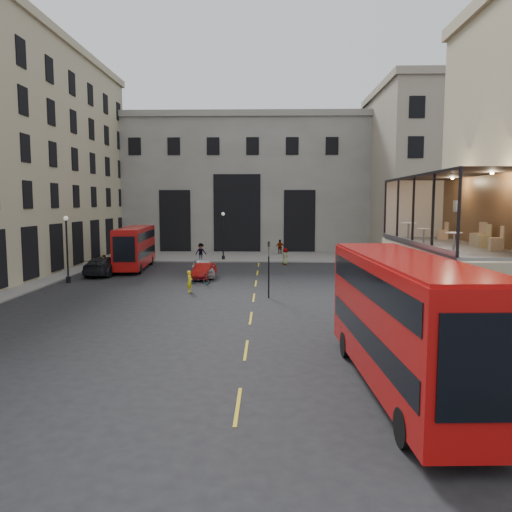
{
  "coord_description": "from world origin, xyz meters",
  "views": [
    {
      "loc": [
        -1.08,
        -21.03,
        6.35
      ],
      "look_at": [
        -1.81,
        10.39,
        3.0
      ],
      "focal_mm": 35.0,
      "sensor_mm": 36.0,
      "label": 1
    }
  ],
  "objects_px": {
    "cafe_chair_a": "(496,243)",
    "car_a": "(203,268)",
    "cafe_table_near": "(454,239)",
    "cafe_chair_d": "(443,234)",
    "pedestrian_c": "(280,247)",
    "bus_near": "(403,316)",
    "cafe_chair_b": "(484,240)",
    "bus_far": "(135,246)",
    "pedestrian_a": "(131,258)",
    "bicycle": "(200,279)",
    "pedestrian_e": "(104,266)",
    "street_lamp_b": "(223,239)",
    "cyclist": "(190,281)",
    "traffic_light_far": "(127,243)",
    "car_b": "(204,271)",
    "traffic_light_near": "(269,262)",
    "cafe_table_mid": "(424,233)",
    "pedestrian_d": "(285,256)",
    "cafe_chair_c": "(478,238)",
    "car_c": "(104,266)",
    "pedestrian_b": "(201,252)",
    "street_lamp_a": "(67,253)",
    "cafe_table_far": "(408,229)"
  },
  "relations": [
    {
      "from": "street_lamp_b",
      "to": "pedestrian_a",
      "type": "bearing_deg",
      "value": -145.69
    },
    {
      "from": "bus_near",
      "to": "pedestrian_c",
      "type": "distance_m",
      "value": 44.33
    },
    {
      "from": "cafe_table_near",
      "to": "cafe_chair_d",
      "type": "xyz_separation_m",
      "value": [
        1.76,
        6.23,
        -0.22
      ]
    },
    {
      "from": "pedestrian_b",
      "to": "cafe_chair_c",
      "type": "relative_size",
      "value": 2.04
    },
    {
      "from": "street_lamp_b",
      "to": "traffic_light_near",
      "type": "bearing_deg",
      "value": -77.2
    },
    {
      "from": "bus_far",
      "to": "pedestrian_b",
      "type": "relative_size",
      "value": 5.23
    },
    {
      "from": "cafe_table_far",
      "to": "bus_far",
      "type": "bearing_deg",
      "value": 128.5
    },
    {
      "from": "street_lamp_b",
      "to": "cafe_table_far",
      "type": "xyz_separation_m",
      "value": [
        11.45,
        -31.8,
        2.77
      ]
    },
    {
      "from": "pedestrian_c",
      "to": "bus_near",
      "type": "bearing_deg",
      "value": 85.64
    },
    {
      "from": "cyclist",
      "to": "pedestrian_c",
      "type": "distance_m",
      "value": 26.64
    },
    {
      "from": "pedestrian_d",
      "to": "cafe_table_far",
      "type": "bearing_deg",
      "value": 152.62
    },
    {
      "from": "car_c",
      "to": "pedestrian_c",
      "type": "height_order",
      "value": "pedestrian_c"
    },
    {
      "from": "pedestrian_a",
      "to": "bus_near",
      "type": "bearing_deg",
      "value": -73.54
    },
    {
      "from": "cafe_chair_d",
      "to": "car_c",
      "type": "bearing_deg",
      "value": 139.82
    },
    {
      "from": "bicycle",
      "to": "cafe_chair_a",
      "type": "bearing_deg",
      "value": -131.43
    },
    {
      "from": "bus_far",
      "to": "pedestrian_d",
      "type": "bearing_deg",
      "value": 14.88
    },
    {
      "from": "cafe_table_mid",
      "to": "cafe_chair_b",
      "type": "distance_m",
      "value": 2.52
    },
    {
      "from": "pedestrian_a",
      "to": "cafe_table_mid",
      "type": "relative_size",
      "value": 2.74
    },
    {
      "from": "traffic_light_far",
      "to": "car_a",
      "type": "xyz_separation_m",
      "value": [
        8.34,
        -6.62,
        -1.64
      ]
    },
    {
      "from": "bus_near",
      "to": "cafe_table_far",
      "type": "bearing_deg",
      "value": 73.72
    },
    {
      "from": "street_lamp_b",
      "to": "pedestrian_c",
      "type": "xyz_separation_m",
      "value": [
        6.45,
        5.73,
        -1.45
      ]
    },
    {
      "from": "cafe_chair_b",
      "to": "cafe_chair_d",
      "type": "bearing_deg",
      "value": 92.48
    },
    {
      "from": "cafe_chair_a",
      "to": "car_a",
      "type": "bearing_deg",
      "value": 120.19
    },
    {
      "from": "traffic_light_near",
      "to": "cafe_chair_a",
      "type": "bearing_deg",
      "value": -60.39
    },
    {
      "from": "traffic_light_far",
      "to": "bus_far",
      "type": "height_order",
      "value": "bus_far"
    },
    {
      "from": "traffic_light_far",
      "to": "bicycle",
      "type": "relative_size",
      "value": 2.2
    },
    {
      "from": "street_lamp_b",
      "to": "car_b",
      "type": "distance_m",
      "value": 13.74
    },
    {
      "from": "pedestrian_e",
      "to": "cafe_table_mid",
      "type": "bearing_deg",
      "value": 28.27
    },
    {
      "from": "bicycle",
      "to": "pedestrian_e",
      "type": "xyz_separation_m",
      "value": [
        -8.81,
        3.79,
        0.5
      ]
    },
    {
      "from": "traffic_light_far",
      "to": "car_b",
      "type": "distance_m",
      "value": 11.59
    },
    {
      "from": "pedestrian_a",
      "to": "bus_far",
      "type": "bearing_deg",
      "value": -73.48
    },
    {
      "from": "traffic_light_far",
      "to": "street_lamp_b",
      "type": "relative_size",
      "value": 0.71
    },
    {
      "from": "cafe_table_far",
      "to": "traffic_light_near",
      "type": "bearing_deg",
      "value": 123.33
    },
    {
      "from": "pedestrian_d",
      "to": "cafe_chair_c",
      "type": "relative_size",
      "value": 1.77
    },
    {
      "from": "car_a",
      "to": "pedestrian_c",
      "type": "bearing_deg",
      "value": 57.68
    },
    {
      "from": "cyclist",
      "to": "cafe_table_mid",
      "type": "distance_m",
      "value": 18.71
    },
    {
      "from": "pedestrian_a",
      "to": "cafe_chair_b",
      "type": "distance_m",
      "value": 36.87
    },
    {
      "from": "cyclist",
      "to": "pedestrian_c",
      "type": "height_order",
      "value": "pedestrian_c"
    },
    {
      "from": "pedestrian_d",
      "to": "cafe_table_mid",
      "type": "relative_size",
      "value": 2.57
    },
    {
      "from": "street_lamp_a",
      "to": "pedestrian_d",
      "type": "relative_size",
      "value": 3.12
    },
    {
      "from": "pedestrian_b",
      "to": "car_c",
      "type": "bearing_deg",
      "value": -145.49
    },
    {
      "from": "bus_far",
      "to": "pedestrian_c",
      "type": "relative_size",
      "value": 5.4
    },
    {
      "from": "pedestrian_e",
      "to": "cafe_chair_c",
      "type": "height_order",
      "value": "cafe_chair_c"
    },
    {
      "from": "bus_near",
      "to": "car_a",
      "type": "distance_m",
      "value": 27.83
    },
    {
      "from": "bus_near",
      "to": "cafe_chair_b",
      "type": "relative_size",
      "value": 12.62
    },
    {
      "from": "cafe_table_mid",
      "to": "cafe_chair_c",
      "type": "height_order",
      "value": "cafe_chair_c"
    },
    {
      "from": "pedestrian_c",
      "to": "pedestrian_d",
      "type": "height_order",
      "value": "pedestrian_c"
    },
    {
      "from": "bus_far",
      "to": "cafe_chair_a",
      "type": "height_order",
      "value": "cafe_chair_a"
    },
    {
      "from": "pedestrian_b",
      "to": "pedestrian_e",
      "type": "distance_m",
      "value": 13.82
    },
    {
      "from": "bus_near",
      "to": "cafe_chair_a",
      "type": "distance_m",
      "value": 4.82
    }
  ]
}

